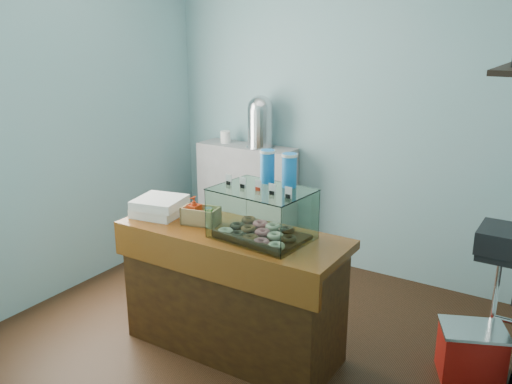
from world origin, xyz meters
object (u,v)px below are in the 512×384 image
Objects in this scene: display_case at (265,211)px; red_cooler at (471,352)px; counter at (232,290)px; coffee_urn at (260,120)px.

red_cooler is at bearing 27.10° from display_case.
counter is 3.19× the size of coffee_urn.
coffee_urn is 1.01× the size of red_cooler.
display_case is 1.29× the size of red_cooler.
coffee_urn is at bearing 115.15° from counter.
counter is at bearing -166.03° from display_case.
coffee_urn is 2.74m from red_cooler.
coffee_urn reaches higher than counter.
counter is 1.96m from coffee_urn.
counter is 2.50× the size of display_case.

